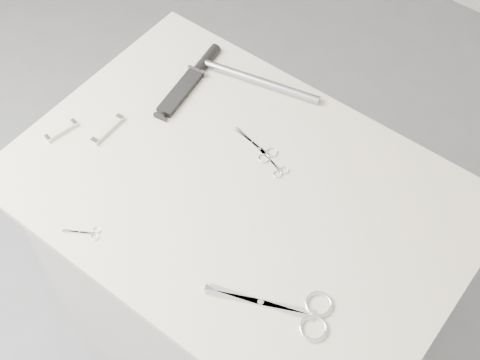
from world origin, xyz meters
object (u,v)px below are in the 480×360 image
Objects in this scene: embroidery_scissors_a at (261,150)px; tiny_scissors at (87,233)px; pocket_knife_b at (108,129)px; metal_rail at (259,81)px; large_shears at (296,311)px; embroidery_scissors_b at (276,166)px; sheathed_knife at (192,77)px; plinth at (240,286)px; pocket_knife_a at (61,131)px.

tiny_scissors is (-0.16, -0.40, -0.00)m from embroidery_scissors_a.
metal_rail reaches higher than pocket_knife_b.
large_shears is 2.65× the size of embroidery_scissors_b.
tiny_scissors is 0.56m from metal_rail.
sheathed_knife is (-0.11, 0.47, 0.01)m from tiny_scissors.
sheathed_knife is at bearing -13.81° from pocket_knife_b.
tiny_scissors is at bearing -123.52° from plinth.
embroidery_scissors_a is at bearing -47.91° from pocket_knife_a.
metal_rail is at bearing -31.74° from pocket_knife_b.
sheathed_knife is at bearing 125.52° from large_shears.
tiny_scissors is at bearing -147.16° from pocket_knife_b.
large_shears reaches higher than embroidery_scissors_b.
embroidery_scissors_b is 0.37× the size of sheathed_knife.
sheathed_knife is 0.34m from pocket_knife_a.
pocket_knife_b is (-0.05, -0.25, -0.00)m from sheathed_knife.
sheathed_knife is at bearing -11.96° from pocket_knife_a.
pocket_knife_b is at bearing -139.84° from embroidery_scissors_b.
metal_rail is at bearing 111.34° from large_shears.
embroidery_scissors_b is 0.40m from pocket_knife_b.
embroidery_scissors_b is at bearing -52.82° from pocket_knife_a.
plinth is 3.64× the size of large_shears.
pocket_knife_b is (-0.16, 0.23, 0.01)m from tiny_scissors.
sheathed_knife is 0.25m from pocket_knife_b.
metal_rail reaches higher than plinth.
pocket_knife_a reaches higher than embroidery_scissors_a.
embroidery_scissors_b is at bearing -69.60° from pocket_knife_b.
metal_rail is (0.27, 0.40, 0.01)m from pocket_knife_a.
embroidery_scissors_b is at bearing 29.85° from tiny_scissors.
plinth is 9.08× the size of pocket_knife_b.
pocket_knife_b is at bearing 159.61° from sheathed_knife.
pocket_knife_a is 0.83× the size of pocket_knife_b.
sheathed_knife reaches higher than large_shears.
embroidery_scissors_a is at bearing 37.38° from tiny_scissors.
sheathed_knife is 2.57× the size of pocket_knife_b.
metal_rail is at bearing -23.05° from pocket_knife_a.
embroidery_scissors_b is 0.94× the size of pocket_knife_b.
pocket_knife_a is (-0.13, -0.32, -0.00)m from sheathed_knife.
plinth is at bearing -62.82° from pocket_knife_a.
plinth is at bearing -131.63° from sheathed_knife.
pocket_knife_a reaches higher than tiny_scissors.
large_shears is at bearing -30.17° from embroidery_scissors_b.
tiny_scissors is at bearing -93.15° from metal_rail.
pocket_knife_b is (-0.61, 0.11, 0.00)m from large_shears.
large_shears reaches higher than embroidery_scissors_a.
plinth is 11.86× the size of tiny_scissors.
embroidery_scissors_a is at bearing -63.66° from pocket_knife_b.
embroidery_scissors_b is (-0.24, 0.26, -0.00)m from large_shears.
embroidery_scissors_b is (0.02, 0.10, 0.47)m from plinth.
large_shears is 2.49× the size of pocket_knife_b.
large_shears is at bearing -46.58° from metal_rail.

